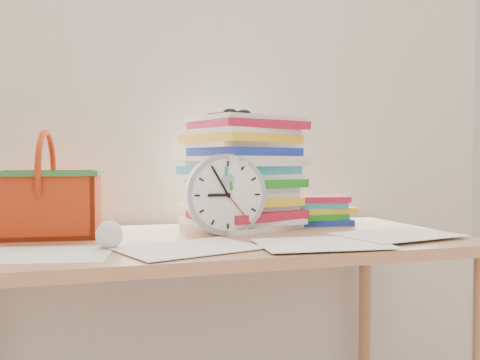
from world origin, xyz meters
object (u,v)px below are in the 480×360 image
object	(u,v)px
paper_stack	(243,172)
book_stack	(318,210)
desk	(217,263)
clock	(225,194)
basket	(46,184)

from	to	relation	value
paper_stack	book_stack	bearing A→B (deg)	4.26
desk	clock	world-z (taller)	clock
book_stack	basket	distance (m)	0.88
desk	clock	xyz separation A→B (m)	(0.04, 0.04, 0.19)
paper_stack	desk	bearing A→B (deg)	-125.96
paper_stack	clock	size ratio (longest dim) A/B	1.51
book_stack	paper_stack	bearing A→B (deg)	-175.74
clock	basket	xyz separation A→B (m)	(-0.50, 0.12, 0.03)
desk	paper_stack	bearing A→B (deg)	54.04
desk	clock	distance (m)	0.20
desk	paper_stack	distance (m)	0.35
basket	book_stack	bearing A→B (deg)	10.27
paper_stack	basket	world-z (taller)	paper_stack
desk	basket	bearing A→B (deg)	160.47
desk	paper_stack	size ratio (longest dim) A/B	3.93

